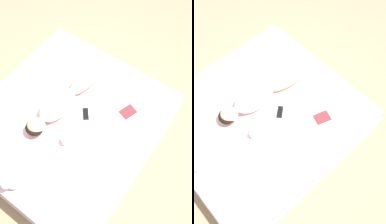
# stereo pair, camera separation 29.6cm
# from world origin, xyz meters

# --- Properties ---
(ground_plane) EXTENTS (12.00, 12.00, 0.00)m
(ground_plane) POSITION_xyz_m (0.00, 0.00, 0.00)
(ground_plane) COLOR #9E8466
(bed) EXTENTS (1.99, 2.15, 0.46)m
(bed) POSITION_xyz_m (0.00, 0.00, 0.23)
(bed) COLOR beige
(bed) RESTS_ON ground_plane
(person) EXTENTS (0.33, 1.35, 0.22)m
(person) POSITION_xyz_m (0.13, -0.14, 0.56)
(person) COLOR #DBB28E
(person) RESTS_ON bed
(open_magazine) EXTENTS (0.49, 0.38, 0.01)m
(open_magazine) POSITION_xyz_m (-0.63, -0.43, 0.47)
(open_magazine) COLOR white
(open_magazine) RESTS_ON bed
(coffee_mug) EXTENTS (0.13, 0.09, 0.08)m
(coffee_mug) POSITION_xyz_m (-0.19, 0.25, 0.50)
(coffee_mug) COLOR white
(coffee_mug) RESTS_ON bed
(cell_phone) EXTENTS (0.15, 0.16, 0.01)m
(cell_phone) POSITION_xyz_m (-0.16, -0.16, 0.47)
(cell_phone) COLOR black
(cell_phone) RESTS_ON bed
(plush_toy) EXTENTS (0.15, 0.17, 0.20)m
(plush_toy) POSITION_xyz_m (-0.05, 0.91, 0.55)
(plush_toy) COLOR #B2BCCC
(plush_toy) RESTS_ON bed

